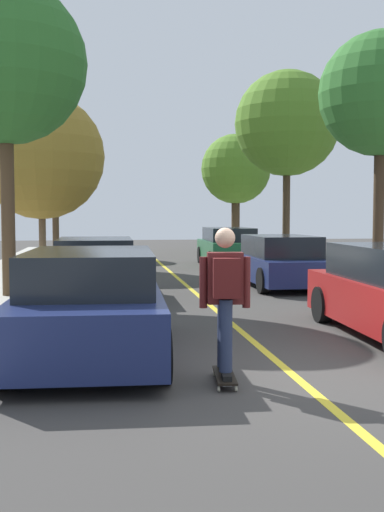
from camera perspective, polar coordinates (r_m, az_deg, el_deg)
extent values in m
plane|color=#3D3A38|center=(7.85, 9.12, -10.54)|extent=(80.00, 80.00, 0.00)
cube|color=gold|center=(11.65, 3.26, -5.77)|extent=(0.12, 39.20, 0.01)
cube|color=navy|center=(8.79, -9.03, -5.36)|extent=(2.03, 4.50, 0.73)
cube|color=black|center=(8.66, -9.09, -1.29)|extent=(1.74, 2.76, 0.53)
cylinder|color=black|center=(7.34, -2.75, -8.94)|extent=(0.24, 0.65, 0.64)
cylinder|color=black|center=(7.45, -16.43, -8.90)|extent=(0.24, 0.65, 0.64)
cylinder|color=black|center=(10.32, -3.70, -5.23)|extent=(0.24, 0.65, 0.64)
cylinder|color=black|center=(10.40, -13.39, -5.25)|extent=(0.24, 0.65, 0.64)
cube|color=#38383D|center=(14.89, -8.65, -1.59)|extent=(1.93, 4.05, 0.74)
cube|color=black|center=(14.85, -8.68, 0.70)|extent=(1.69, 2.55, 0.45)
cylinder|color=black|center=(13.62, -5.00, -3.04)|extent=(0.23, 0.64, 0.64)
cylinder|color=black|center=(13.66, -12.48, -3.09)|extent=(0.23, 0.64, 0.64)
cylinder|color=black|center=(16.23, -5.42, -1.94)|extent=(0.23, 0.64, 0.64)
cylinder|color=black|center=(16.27, -11.69, -1.99)|extent=(0.23, 0.64, 0.64)
cylinder|color=black|center=(11.64, 11.56, -4.27)|extent=(0.24, 0.65, 0.64)
cube|color=navy|center=(17.10, 7.85, -1.08)|extent=(1.81, 4.25, 0.63)
cube|color=black|center=(17.00, 7.92, 0.89)|extent=(1.58, 2.55, 0.55)
cylinder|color=black|center=(18.27, 4.10, -1.29)|extent=(0.23, 0.64, 0.64)
cylinder|color=black|center=(18.70, 9.04, -1.21)|extent=(0.23, 0.64, 0.64)
cylinder|color=black|center=(15.53, 6.39, -2.20)|extent=(0.23, 0.64, 0.64)
cylinder|color=black|center=(16.04, 12.11, -2.07)|extent=(0.23, 0.64, 0.64)
cube|color=#1E5B33|center=(23.81, 3.27, 0.46)|extent=(1.92, 4.42, 0.75)
cube|color=black|center=(23.76, 3.28, 1.95)|extent=(1.66, 2.89, 0.49)
cylinder|color=black|center=(25.16, 0.80, 0.11)|extent=(0.24, 0.65, 0.64)
cylinder|color=black|center=(25.44, 4.56, 0.14)|extent=(0.24, 0.65, 0.64)
cylinder|color=black|center=(22.22, 1.79, -0.38)|extent=(0.24, 0.65, 0.64)
cylinder|color=black|center=(22.53, 6.03, -0.34)|extent=(0.24, 0.65, 0.64)
cylinder|color=#4C3823|center=(14.57, -16.13, 4.60)|extent=(0.30, 0.30, 4.08)
sphere|color=#2D6B28|center=(14.93, -16.36, 16.27)|extent=(3.52, 3.52, 3.52)
cylinder|color=brown|center=(22.67, -13.23, 2.66)|extent=(0.24, 0.24, 2.78)
sphere|color=olive|center=(22.75, -13.33, 8.68)|extent=(4.34, 4.34, 4.34)
cylinder|color=#3D2D1E|center=(29.23, -12.09, 3.34)|extent=(0.29, 0.29, 3.21)
sphere|color=olive|center=(29.31, -12.16, 8.00)|extent=(3.21, 3.21, 3.21)
cylinder|color=#3D2D1E|center=(15.88, 16.34, 4.00)|extent=(0.26, 0.26, 3.79)
sphere|color=#2D6B28|center=(16.13, 16.52, 13.73)|extent=(2.93, 2.93, 2.93)
cylinder|color=#3D2D1E|center=(23.09, 8.42, 4.21)|extent=(0.26, 0.26, 3.96)
sphere|color=#4C7A23|center=(23.31, 8.50, 11.64)|extent=(3.72, 3.72, 3.72)
cylinder|color=#3D2D1E|center=(31.52, 3.91, 3.23)|extent=(0.41, 0.41, 2.98)
sphere|color=#4C7A23|center=(31.60, 3.94, 7.78)|extent=(3.41, 3.41, 3.41)
cube|color=black|center=(7.43, 2.93, -10.59)|extent=(0.30, 0.86, 0.02)
cylinder|color=beige|center=(7.77, 1.98, -10.44)|extent=(0.03, 0.06, 0.06)
cylinder|color=beige|center=(7.78, 3.40, -10.41)|extent=(0.03, 0.06, 0.06)
cylinder|color=beige|center=(7.11, 2.41, -11.78)|extent=(0.03, 0.06, 0.06)
cylinder|color=beige|center=(7.13, 3.96, -11.75)|extent=(0.03, 0.06, 0.06)
cube|color=#99999E|center=(7.77, 2.70, -10.14)|extent=(0.10, 0.05, 0.02)
cube|color=#99999E|center=(7.11, 3.19, -11.45)|extent=(0.10, 0.05, 0.02)
cube|color=black|center=(7.63, 2.78, -9.87)|extent=(0.13, 0.27, 0.06)
cube|color=black|center=(7.21, 3.10, -10.70)|extent=(0.13, 0.27, 0.06)
cylinder|color=#283351|center=(7.45, 2.86, -6.78)|extent=(0.16, 0.16, 0.82)
cylinder|color=#283351|center=(7.21, 3.03, -7.13)|extent=(0.16, 0.16, 0.82)
cube|color=#511919|center=(7.24, 2.96, -1.98)|extent=(0.42, 0.26, 0.58)
sphere|color=tan|center=(7.20, 2.97, 1.63)|extent=(0.23, 0.23, 0.23)
cylinder|color=#511919|center=(7.22, 1.02, -2.38)|extent=(0.10, 0.10, 0.58)
cylinder|color=#511919|center=(7.27, 4.88, -2.35)|extent=(0.10, 0.10, 0.58)
cube|color=#4C1414|center=(7.04, 3.11, -1.98)|extent=(0.32, 0.21, 0.44)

